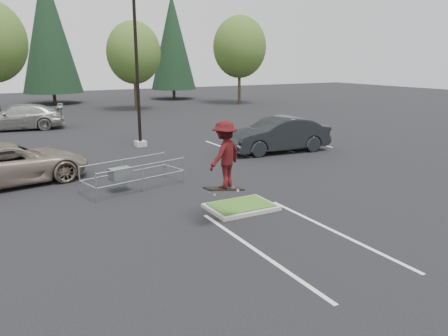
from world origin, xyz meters
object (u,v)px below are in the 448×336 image
car_l_tan (10,164)px  car_r_charc (278,135)px  decid_d (239,49)px  skateboarder (224,155)px  decid_c (134,55)px  car_far_silver (19,117)px  cart_corral (124,173)px  conif_b (48,30)px  light_pole (137,65)px  conif_c (173,42)px

car_l_tan → car_r_charc: (13.00, 0.00, 0.10)m
decid_d → skateboarder: (-19.19, -31.33, -3.76)m
car_r_charc → decid_c: bearing=-173.7°
car_r_charc → car_far_silver: 18.90m
decid_c → car_far_silver: bearing=-144.5°
decid_c → cart_corral: 27.77m
cart_corral → car_l_tan: bearing=126.6°
conif_b → decid_d: bearing=-29.5°
conif_b → skateboarder: conif_b is taller
decid_d → cart_corral: (-20.80, -26.43, -5.23)m
car_far_silver → car_l_tan: bearing=4.4°
conif_b → skateboarder: (-1.20, -41.50, -5.69)m
car_l_tan → skateboarder: bearing=-156.0°
skateboarder → car_far_silver: (-3.80, 23.00, -1.27)m
decid_d → conif_b: bearing=150.5°
light_pole → conif_c: (13.50, 27.50, 2.29)m
light_pole → decid_d: 25.37m
light_pole → cart_corral: size_ratio=2.51×
decid_d → car_l_tan: (-24.49, -23.33, -5.08)m
cart_corral → decid_c: bearing=57.9°
light_pole → conif_b: bearing=91.0°
car_l_tan → conif_c: bearing=-41.8°
conif_c → cart_corral: conif_c is taller
light_pole → conif_b: (-0.50, 28.50, 3.29)m
decid_c → skateboarder: size_ratio=3.89×
conif_c → decid_d: bearing=-66.5°
cart_corral → conif_c: bearing=51.4°
decid_c → conif_c: size_ratio=0.67×
decid_c → cart_corral: bearing=-108.7°
cart_corral → car_far_silver: 18.23m
light_pole → car_far_silver: size_ratio=1.66×
car_r_charc → cart_corral: bearing=-66.6°
decid_c → skateboarder: bearing=-103.1°
conif_c → cart_corral: 39.85m
skateboarder → decid_d: bearing=-148.7°
cart_corral → car_l_tan: car_l_tan is taller
car_far_silver → light_pole: bearing=38.9°
decid_d → car_far_silver: (-22.99, -8.33, -5.03)m
conif_c → car_l_tan: 38.89m
decid_d → car_r_charc: size_ratio=1.68×
conif_c → skateboarder: 43.51m
conif_b → car_far_silver: bearing=-105.1°
decid_c → skateboarder: decid_c is taller
conif_b → car_l_tan: bearing=-101.0°
light_pole → decid_d: size_ratio=1.07×
decid_d → car_r_charc: bearing=-116.2°
decid_c → car_far_silver: decid_c is taller
decid_d → conif_c: bearing=113.5°
car_r_charc → car_far_silver: bearing=-137.6°
light_pole → decid_c: 18.67m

